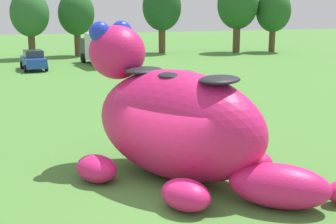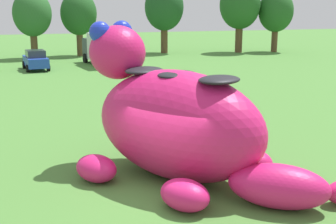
{
  "view_description": "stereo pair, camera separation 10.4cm",
  "coord_description": "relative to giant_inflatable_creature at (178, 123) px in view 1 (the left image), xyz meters",
  "views": [
    {
      "loc": [
        -3.44,
        -12.23,
        5.56
      ],
      "look_at": [
        1.12,
        2.29,
        1.97
      ],
      "focal_mm": 48.88,
      "sensor_mm": 36.0,
      "label": 1
    },
    {
      "loc": [
        -3.34,
        -12.26,
        5.56
      ],
      "look_at": [
        1.12,
        2.29,
        1.97
      ],
      "focal_mm": 48.88,
      "sensor_mm": 36.0,
      "label": 2
    }
  ],
  "objects": [
    {
      "name": "tree_centre_right",
      "position": [
        10.91,
        38.15,
        3.37
      ],
      "size": [
        4.48,
        4.48,
        7.95
      ],
      "color": "brown",
      "rests_on": "ground"
    },
    {
      "name": "tree_mid_right",
      "position": [
        19.54,
        36.2,
        3.65
      ],
      "size": [
        4.72,
        4.72,
        8.38
      ],
      "color": "brown",
      "rests_on": "ground"
    },
    {
      "name": "box_truck",
      "position": [
        2.26,
        29.18,
        -0.23
      ],
      "size": [
        3.25,
        6.65,
        2.95
      ],
      "color": "#333842",
      "rests_on": "ground"
    },
    {
      "name": "tree_right",
      "position": [
        23.9,
        35.48,
        2.92
      ],
      "size": [
        4.09,
        4.09,
        7.26
      ],
      "color": "brown",
      "rests_on": "ground"
    },
    {
      "name": "ground_plane",
      "position": [
        -1.14,
        -1.28,
        -1.83
      ],
      "size": [
        160.0,
        160.0,
        0.0
      ],
      "primitive_type": "plane",
      "color": "#4C8438"
    },
    {
      "name": "tree_centre",
      "position": [
        1.12,
        37.96,
        2.73
      ],
      "size": [
        3.93,
        3.93,
        6.97
      ],
      "color": "brown",
      "rests_on": "ground"
    },
    {
      "name": "tree_centre_left",
      "position": [
        -3.76,
        36.75,
        2.77
      ],
      "size": [
        3.97,
        3.97,
        7.04
      ],
      "color": "brown",
      "rests_on": "ground"
    },
    {
      "name": "car_blue",
      "position": [
        -3.86,
        27.74,
        -0.97
      ],
      "size": [
        2.31,
        4.27,
        1.72
      ],
      "color": "#2347B7",
      "rests_on": "ground"
    },
    {
      "name": "giant_inflatable_creature",
      "position": [
        0.0,
        0.0,
        0.0
      ],
      "size": [
        8.4,
        8.08,
        5.01
      ],
      "color": "#E01E6B",
      "rests_on": "ground"
    }
  ]
}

